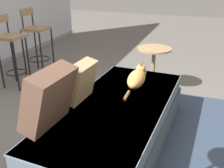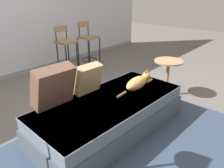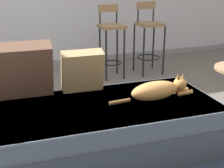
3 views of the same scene
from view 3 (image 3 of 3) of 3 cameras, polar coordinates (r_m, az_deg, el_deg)
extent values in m
plane|color=#66605B|center=(2.96, -4.84, -8.15)|extent=(16.00, 16.00, 0.00)
cube|color=gray|center=(4.95, -12.03, 3.68)|extent=(8.00, 0.02, 0.09)
cube|color=#44505B|center=(2.56, -2.37, -9.61)|extent=(1.94, 0.95, 0.25)
cube|color=slate|center=(2.47, -2.44, -5.49)|extent=(1.90, 0.91, 0.16)
cube|color=slate|center=(2.44, -2.46, -4.00)|extent=(1.91, 0.92, 0.02)
cube|color=brown|center=(2.59, -15.78, 2.44)|extent=(0.46, 0.30, 0.47)
cube|color=tan|center=(2.66, -5.44, 2.42)|extent=(0.36, 0.22, 0.37)
ellipsoid|color=tan|center=(2.53, 7.85, -1.22)|extent=(0.43, 0.20, 0.15)
sphere|color=tan|center=(2.66, 12.33, 0.02)|extent=(0.11, 0.11, 0.11)
cone|color=brown|center=(2.62, 11.98, 1.46)|extent=(0.03, 0.03, 0.04)
cone|color=brown|center=(2.65, 12.90, 1.58)|extent=(0.03, 0.03, 0.04)
cylinder|color=tan|center=(2.68, 13.23, -1.57)|extent=(0.14, 0.04, 0.04)
cylinder|color=tan|center=(2.72, 12.47, -1.16)|extent=(0.14, 0.04, 0.04)
cylinder|color=brown|center=(2.44, 1.42, -3.25)|extent=(0.18, 0.04, 0.03)
cylinder|color=black|center=(4.10, -1.06, 5.11)|extent=(0.02, 0.02, 0.68)
cylinder|color=black|center=(4.19, 2.24, 5.43)|extent=(0.02, 0.02, 0.68)
cylinder|color=black|center=(4.34, -2.22, 5.91)|extent=(0.02, 0.02, 0.68)
cylinder|color=black|center=(4.42, 0.94, 6.20)|extent=(0.02, 0.02, 0.68)
torus|color=black|center=(4.30, -0.03, 3.91)|extent=(0.27, 0.27, 0.02)
cube|color=olive|center=(4.19, -0.03, 10.48)|extent=(0.32, 0.32, 0.04)
cylinder|color=black|center=(4.25, -2.21, 12.00)|extent=(0.02, 0.02, 0.24)
cylinder|color=black|center=(4.34, 0.86, 12.16)|extent=(0.02, 0.02, 0.24)
cube|color=olive|center=(4.28, -0.67, 13.70)|extent=(0.28, 0.03, 0.10)
cylinder|color=black|center=(4.28, 5.80, 5.64)|extent=(0.02, 0.02, 0.68)
cylinder|color=black|center=(4.43, 9.47, 5.94)|extent=(0.02, 0.02, 0.68)
cylinder|color=black|center=(4.56, 4.04, 6.55)|extent=(0.02, 0.02, 0.68)
cylinder|color=black|center=(4.69, 7.55, 6.83)|extent=(0.02, 0.02, 0.68)
torus|color=black|center=(4.51, 6.66, 4.88)|extent=(0.33, 0.33, 0.02)
cube|color=olive|center=(4.42, 6.91, 10.83)|extent=(0.32, 0.32, 0.04)
cylinder|color=black|center=(4.46, 4.78, 12.42)|extent=(0.02, 0.02, 0.26)
cylinder|color=black|center=(4.57, 7.56, 12.50)|extent=(0.02, 0.02, 0.26)
cube|color=olive|center=(4.50, 6.25, 14.11)|extent=(0.28, 0.03, 0.10)
camera|label=1|loc=(1.93, -64.50, 12.54)|focal=42.00mm
camera|label=2|loc=(1.20, -82.59, 12.77)|focal=35.00mm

